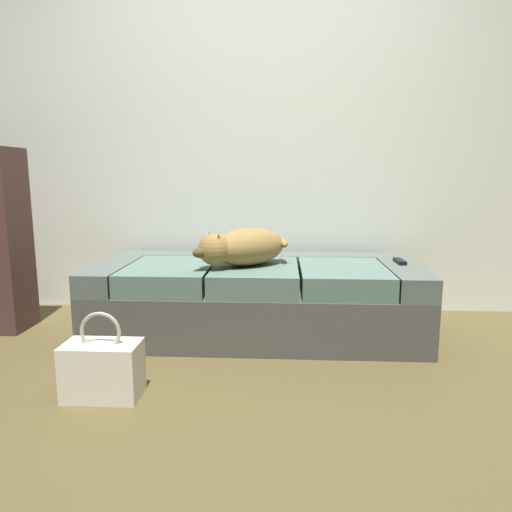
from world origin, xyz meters
name	(u,v)px	position (x,y,z in m)	size (l,w,h in m)	color
ground_plane	(242,420)	(0.00, 0.00, 0.00)	(10.00, 10.00, 0.00)	brown
back_wall	(261,106)	(0.00, 1.62, 1.40)	(6.40, 0.10, 2.80)	white
couch	(256,298)	(0.00, 1.04, 0.21)	(1.89, 0.85, 0.43)	#4B4A45
dog_tan	(243,247)	(-0.07, 0.95, 0.54)	(0.57, 0.50, 0.22)	olive
tv_remote	(400,261)	(0.85, 1.08, 0.44)	(0.04, 0.15, 0.02)	black
handbag	(103,369)	(-0.61, 0.16, 0.13)	(0.32, 0.18, 0.38)	#EEE5CF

